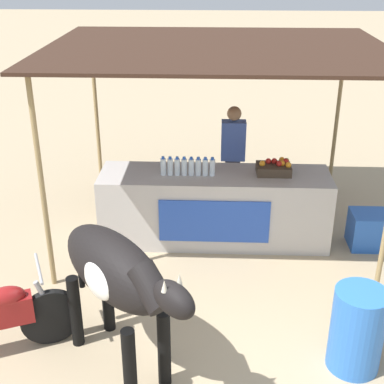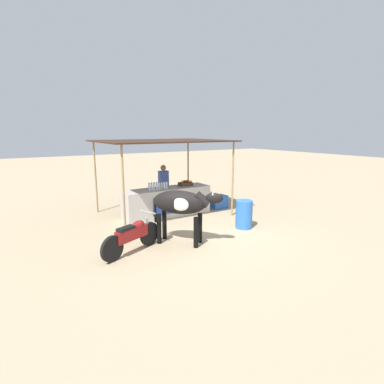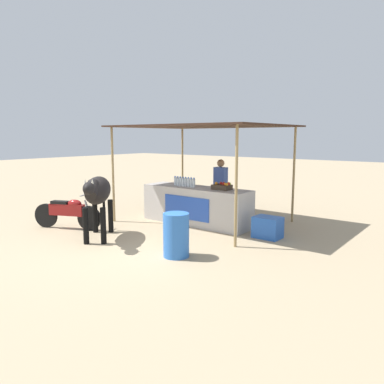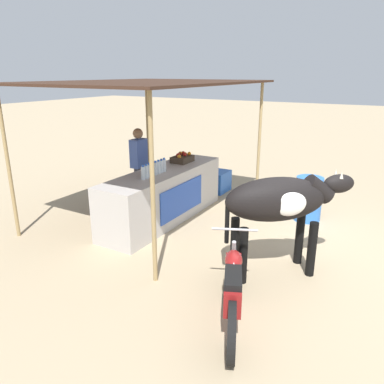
% 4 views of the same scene
% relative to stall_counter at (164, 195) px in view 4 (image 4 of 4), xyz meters
% --- Properties ---
extents(ground_plane, '(60.00, 60.00, 0.00)m').
position_rel_stall_counter_xyz_m(ground_plane, '(0.00, -2.20, -0.48)').
color(ground_plane, tan).
extents(stall_counter, '(3.00, 0.82, 0.96)m').
position_rel_stall_counter_xyz_m(stall_counter, '(0.00, 0.00, 0.00)').
color(stall_counter, '#B2ADA8').
rests_on(stall_counter, ground).
extents(stall_awning, '(4.20, 3.20, 2.54)m').
position_rel_stall_counter_xyz_m(stall_awning, '(0.00, 0.30, 1.96)').
color(stall_awning, '#382319').
rests_on(stall_awning, ground).
extents(water_bottle_row, '(0.70, 0.07, 0.25)m').
position_rel_stall_counter_xyz_m(water_bottle_row, '(-0.35, -0.05, 0.59)').
color(water_bottle_row, silver).
rests_on(water_bottle_row, stall_counter).
extents(fruit_crate, '(0.44, 0.32, 0.18)m').
position_rel_stall_counter_xyz_m(fruit_crate, '(0.77, 0.06, 0.56)').
color(fruit_crate, '#3F3326').
rests_on(fruit_crate, stall_counter).
extents(vendor_behind_counter, '(0.34, 0.22, 1.65)m').
position_rel_stall_counter_xyz_m(vendor_behind_counter, '(0.25, 0.75, 0.37)').
color(vendor_behind_counter, '#383842').
rests_on(vendor_behind_counter, ground).
extents(cooler_box, '(0.60, 0.44, 0.48)m').
position_rel_stall_counter_xyz_m(cooler_box, '(2.10, -0.10, -0.24)').
color(cooler_box, blue).
rests_on(cooler_box, ground).
extents(water_barrel, '(0.49, 0.49, 0.84)m').
position_rel_stall_counter_xyz_m(water_barrel, '(1.34, -2.36, -0.06)').
color(water_barrel, blue).
rests_on(water_barrel, ground).
extents(cow, '(1.48, 1.61, 1.44)m').
position_rel_stall_counter_xyz_m(cow, '(-0.85, -2.47, 0.55)').
color(cow, black).
rests_on(cow, ground).
extents(motorcycle_parked, '(1.68, 0.87, 0.90)m').
position_rel_stall_counter_xyz_m(motorcycle_parked, '(-2.14, -2.38, -0.05)').
color(motorcycle_parked, black).
rests_on(motorcycle_parked, ground).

